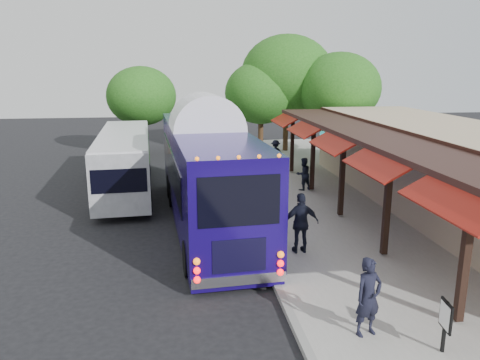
{
  "coord_description": "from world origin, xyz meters",
  "views": [
    {
      "loc": [
        -2.54,
        -12.99,
        5.94
      ],
      "look_at": [
        -0.24,
        3.88,
        1.8
      ],
      "focal_mm": 35.0,
      "sensor_mm": 36.0,
      "label": 1
    }
  ],
  "objects_px": {
    "ped_a": "(368,297)",
    "sign_board": "(446,318)",
    "ped_b": "(303,174)",
    "ped_c": "(301,223)",
    "city_bus": "(125,159)",
    "ped_d": "(276,153)",
    "coach_bus": "(207,169)"
  },
  "relations": [
    {
      "from": "ped_a",
      "to": "sign_board",
      "type": "bearing_deg",
      "value": -49.19
    },
    {
      "from": "ped_b",
      "to": "sign_board",
      "type": "height_order",
      "value": "ped_b"
    },
    {
      "from": "ped_c",
      "to": "sign_board",
      "type": "bearing_deg",
      "value": 102.81
    },
    {
      "from": "ped_c",
      "to": "sign_board",
      "type": "distance_m",
      "value": 5.86
    },
    {
      "from": "city_bus",
      "to": "ped_c",
      "type": "xyz_separation_m",
      "value": [
        6.34,
        -9.18,
        -0.45
      ]
    },
    {
      "from": "ped_b",
      "to": "ped_d",
      "type": "height_order",
      "value": "ped_b"
    },
    {
      "from": "city_bus",
      "to": "sign_board",
      "type": "relative_size",
      "value": 9.4
    },
    {
      "from": "ped_d",
      "to": "ped_b",
      "type": "bearing_deg",
      "value": 98.84
    },
    {
      "from": "city_bus",
      "to": "sign_board",
      "type": "distance_m",
      "value": 16.8
    },
    {
      "from": "ped_d",
      "to": "sign_board",
      "type": "distance_m",
      "value": 19.01
    },
    {
      "from": "ped_a",
      "to": "ped_c",
      "type": "xyz_separation_m",
      "value": [
        -0.23,
        4.8,
        0.08
      ]
    },
    {
      "from": "ped_b",
      "to": "ped_d",
      "type": "relative_size",
      "value": 1.02
    },
    {
      "from": "city_bus",
      "to": "ped_a",
      "type": "height_order",
      "value": "city_bus"
    },
    {
      "from": "ped_a",
      "to": "ped_d",
      "type": "distance_m",
      "value": 18.23
    },
    {
      "from": "coach_bus",
      "to": "ped_d",
      "type": "relative_size",
      "value": 8.13
    },
    {
      "from": "city_bus",
      "to": "sign_board",
      "type": "xyz_separation_m",
      "value": [
        7.88,
        -14.83,
        -0.65
      ]
    },
    {
      "from": "city_bus",
      "to": "ped_c",
      "type": "relative_size",
      "value": 5.49
    },
    {
      "from": "ped_a",
      "to": "ped_d",
      "type": "height_order",
      "value": "ped_a"
    },
    {
      "from": "city_bus",
      "to": "ped_d",
      "type": "height_order",
      "value": "city_bus"
    },
    {
      "from": "ped_c",
      "to": "sign_board",
      "type": "height_order",
      "value": "ped_c"
    },
    {
      "from": "ped_c",
      "to": "sign_board",
      "type": "xyz_separation_m",
      "value": [
        1.54,
        -5.65,
        -0.2
      ]
    },
    {
      "from": "city_bus",
      "to": "ped_b",
      "type": "bearing_deg",
      "value": -14.3
    },
    {
      "from": "ped_c",
      "to": "ped_a",
      "type": "bearing_deg",
      "value": 90.32
    },
    {
      "from": "city_bus",
      "to": "ped_c",
      "type": "bearing_deg",
      "value": -58.79
    },
    {
      "from": "ped_a",
      "to": "sign_board",
      "type": "xyz_separation_m",
      "value": [
        1.31,
        -0.85,
        -0.12
      ]
    },
    {
      "from": "city_bus",
      "to": "ped_b",
      "type": "distance_m",
      "value": 8.65
    },
    {
      "from": "ped_b",
      "to": "ped_a",
      "type": "bearing_deg",
      "value": 58.77
    },
    {
      "from": "ped_a",
      "to": "ped_c",
      "type": "distance_m",
      "value": 4.8
    },
    {
      "from": "city_bus",
      "to": "sign_board",
      "type": "bearing_deg",
      "value": -65.46
    },
    {
      "from": "coach_bus",
      "to": "ped_d",
      "type": "distance_m",
      "value": 10.73
    },
    {
      "from": "ped_d",
      "to": "sign_board",
      "type": "height_order",
      "value": "ped_d"
    },
    {
      "from": "ped_c",
      "to": "ped_d",
      "type": "relative_size",
      "value": 1.27
    }
  ]
}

